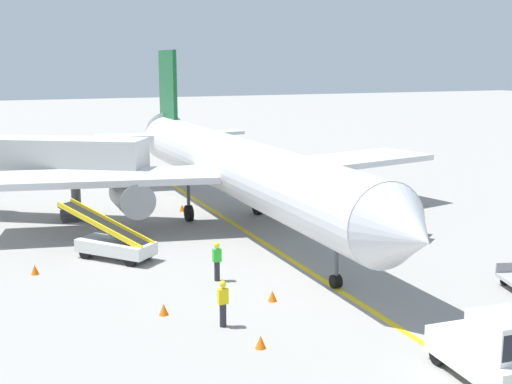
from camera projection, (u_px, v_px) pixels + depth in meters
name	position (u px, v px, depth m)	size (l,w,h in m)	color
ground_plane	(322.00, 281.00, 27.82)	(300.00, 300.00, 0.00)	gray
taxi_line_yellow	(276.00, 250.00, 32.39)	(0.30, 80.00, 0.01)	yellow
airliner	(232.00, 165.00, 37.28)	(28.61, 35.21, 10.10)	silver
jet_bridge	(24.00, 159.00, 38.63)	(12.28, 8.78, 4.85)	beige
pushback_tug	(492.00, 350.00, 18.89)	(2.11, 3.70, 2.20)	silver
baggage_tug_near_wing	(406.00, 221.00, 34.52)	(2.69, 2.50, 2.10)	silver
belt_loader_forward_hold	(114.00, 243.00, 30.93)	(4.20, 4.61, 2.59)	silver
ground_crew_marshaller	(217.00, 260.00, 27.76)	(0.36, 0.24, 1.70)	#26262D
ground_crew_wing_walker	(223.00, 302.00, 22.91)	(0.36, 0.24, 1.70)	#26262D
safety_cone_nose_left	(261.00, 342.00, 21.28)	(0.36, 0.36, 0.44)	orange
safety_cone_nose_right	(272.00, 296.00, 25.50)	(0.36, 0.36, 0.44)	orange
safety_cone_wingtip_left	(164.00, 309.00, 24.09)	(0.36, 0.36, 0.44)	orange
safety_cone_wingtip_right	(35.00, 270.00, 28.72)	(0.36, 0.36, 0.44)	orange
safety_cone_tail_area	(182.00, 208.00, 40.94)	(0.36, 0.36, 0.44)	orange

